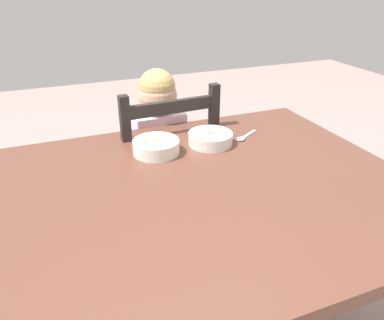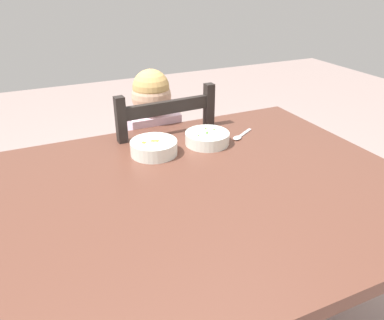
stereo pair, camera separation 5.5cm
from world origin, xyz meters
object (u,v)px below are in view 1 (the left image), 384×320
Objects in this scene: bowl_of_peas at (210,138)px; spoon at (244,137)px; child_figure at (161,142)px; bowl_of_carrots at (156,146)px; dining_chair at (162,177)px; dining_table at (188,212)px.

spoon is at bearing 0.14° from bowl_of_peas.
bowl_of_peas is 0.15m from spoon.
bowl_of_carrots is (-0.11, -0.29, 0.12)m from child_figure.
spoon is (0.25, -0.29, 0.10)m from child_figure.
bowl_of_peas reaches higher than spoon.
dining_chair is at bearing 69.92° from bowl_of_carrots.
bowl_of_carrots is at bearing -110.08° from dining_chair.
bowl_of_carrots is at bearing -179.99° from bowl_of_peas.
spoon is (0.25, -0.30, 0.28)m from dining_chair.
bowl_of_peas is 0.21m from bowl_of_carrots.
dining_table is 8.42× the size of bowl_of_peas.
bowl_of_peas is 1.00× the size of bowl_of_carrots.
bowl_of_carrots reaches higher than dining_table.
spoon is (0.14, 0.00, -0.02)m from bowl_of_peas.
dining_chair reaches higher than dining_table.
spoon reaches higher than dining_table.
dining_table is at bearing -125.64° from bowl_of_peas.
dining_chair reaches higher than bowl_of_carrots.
child_figure is 0.40m from spoon.
dining_table is 1.58× the size of dining_chair.
bowl_of_carrots is at bearing 93.43° from dining_table.
dining_chair is 0.44m from bowl_of_carrots.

